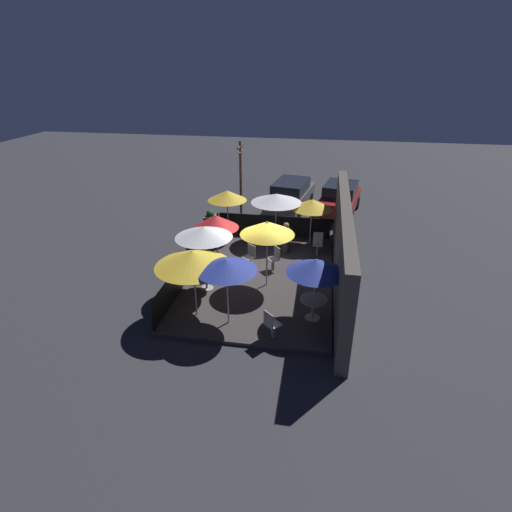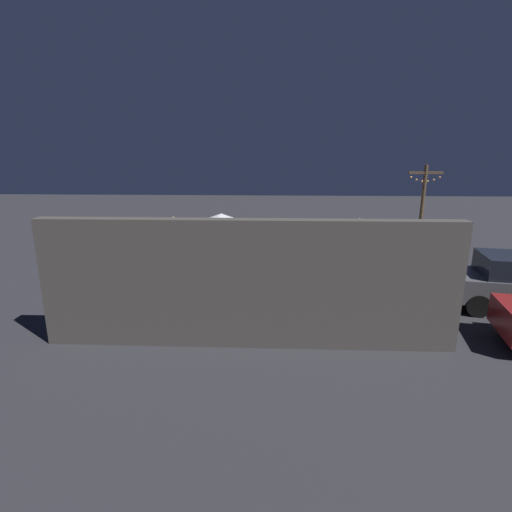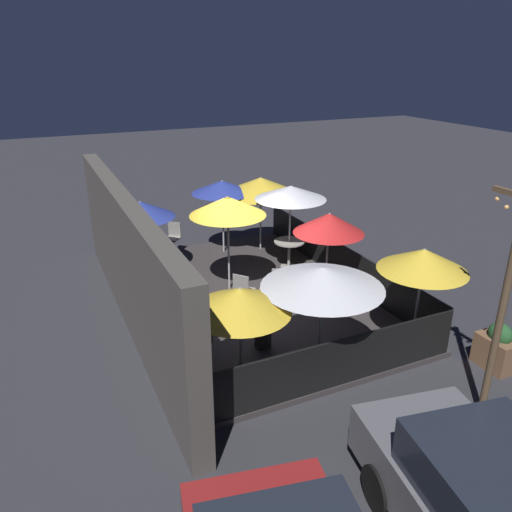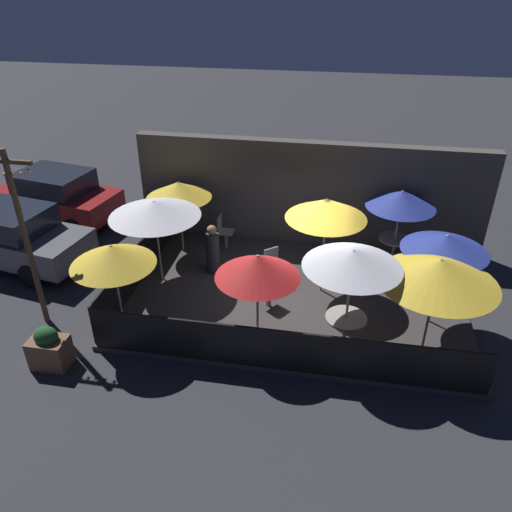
{
  "view_description": "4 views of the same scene",
  "coord_description": "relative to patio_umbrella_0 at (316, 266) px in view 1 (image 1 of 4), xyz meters",
  "views": [
    {
      "loc": [
        12.87,
        2.03,
        7.35
      ],
      "look_at": [
        0.28,
        -0.11,
        1.08
      ],
      "focal_mm": 28.0,
      "sensor_mm": 36.0,
      "label": 1
    },
    {
      "loc": [
        -0.55,
        11.52,
        4.48
      ],
      "look_at": [
        -0.05,
        -0.18,
        1.38
      ],
      "focal_mm": 28.0,
      "sensor_mm": 36.0,
      "label": 2
    },
    {
      "loc": [
        -10.1,
        4.49,
        5.67
      ],
      "look_at": [
        0.34,
        -0.31,
        1.0
      ],
      "focal_mm": 35.0,
      "sensor_mm": 36.0,
      "label": 3
    },
    {
      "loc": [
        0.82,
        -9.94,
        7.02
      ],
      "look_at": [
        -0.94,
        -0.14,
        1.19
      ],
      "focal_mm": 35.0,
      "sensor_mm": 36.0,
      "label": 4
    }
  ],
  "objects": [
    {
      "name": "patio_umbrella_2",
      "position": [
        -3.0,
        -3.81,
        0.0
      ],
      "size": [
        1.71,
        1.71,
        2.07
      ],
      "color": "#B2B2B7",
      "rests_on": "patio_deck"
    },
    {
      "name": "ground_plane",
      "position": [
        -2.38,
        -2.03,
        -1.94
      ],
      "size": [
        60.0,
        60.0,
        0.0
      ],
      "primitive_type": "plane",
      "color": "#2D2D33"
    },
    {
      "name": "dining_table_0",
      "position": [
        0.0,
        0.0,
        -1.26
      ],
      "size": [
        0.85,
        0.85,
        0.71
      ],
      "color": "#9E998E",
      "rests_on": "patio_deck"
    },
    {
      "name": "patio_chair_2",
      "position": [
        -3.01,
        -2.55,
        -1.32
      ],
      "size": [
        0.55,
        0.55,
        0.91
      ],
      "rotation": [
        0.0,
        0.0,
        -0.58
      ],
      "color": "gray",
      "rests_on": "patio_deck"
    },
    {
      "name": "patio_umbrella_5",
      "position": [
        -1.8,
        -1.71,
        0.37
      ],
      "size": [
        1.86,
        1.86,
        2.42
      ],
      "color": "#B2B2B7",
      "rests_on": "patio_deck"
    },
    {
      "name": "parked_car_0",
      "position": [
        -10.19,
        -1.64,
        -1.09
      ],
      "size": [
        4.79,
        2.45,
        1.62
      ],
      "rotation": [
        0.0,
        0.0,
        -0.17
      ],
      "color": "#5B5B60",
      "rests_on": "ground_plane"
    },
    {
      "name": "patio_umbrella_4",
      "position": [
        -5.71,
        -0.36,
        -0.03
      ],
      "size": [
        1.74,
        1.74,
        2.01
      ],
      "color": "#B2B2B7",
      "rests_on": "patio_deck"
    },
    {
      "name": "patio_umbrella_6",
      "position": [
        0.4,
        -3.62,
        0.15
      ],
      "size": [
        2.3,
        2.3,
        2.22
      ],
      "color": "#B2B2B7",
      "rests_on": "patio_deck"
    },
    {
      "name": "parked_car_1",
      "position": [
        -10.15,
        0.96,
        -1.1
      ],
      "size": [
        4.05,
        2.39,
        1.62
      ],
      "rotation": [
        0.0,
        0.0,
        -0.19
      ],
      "color": "maroon",
      "rests_on": "ground_plane"
    },
    {
      "name": "fence_front",
      "position": [
        -2.38,
        -4.63,
        -1.34
      ],
      "size": [
        7.76,
        0.05,
        0.95
      ],
      "color": "black",
      "rests_on": "patio_deck"
    },
    {
      "name": "patio_umbrella_3",
      "position": [
        -5.8,
        -1.89,
        0.12
      ],
      "size": [
        2.19,
        2.19,
        2.14
      ],
      "color": "#B2B2B7",
      "rests_on": "patio_deck"
    },
    {
      "name": "patio_umbrella_1",
      "position": [
        -1.19,
        -3.74,
        0.32
      ],
      "size": [
        1.91,
        1.91,
        2.32
      ],
      "color": "#B2B2B7",
      "rests_on": "patio_deck"
    },
    {
      "name": "dining_table_1",
      "position": [
        -1.19,
        -3.74,
        -1.21
      ],
      "size": [
        0.84,
        0.84,
        0.77
      ],
      "color": "#9E998E",
      "rests_on": "patio_deck"
    },
    {
      "name": "patio_chair_1",
      "position": [
        -4.62,
        -0.01,
        -1.3
      ],
      "size": [
        0.4,
        0.4,
        0.94
      ],
      "rotation": [
        0.0,
        0.0,
        0.0
      ],
      "color": "gray",
      "rests_on": "patio_deck"
    },
    {
      "name": "patio_umbrella_0",
      "position": [
        0.0,
        0.0,
        0.0
      ],
      "size": [
        1.76,
        1.76,
        2.04
      ],
      "color": "#B2B2B7",
      "rests_on": "patio_deck"
    },
    {
      "name": "patio_chair_0",
      "position": [
        1.23,
        -1.13,
        -1.32
      ],
      "size": [
        0.57,
        0.57,
        0.92
      ],
      "rotation": [
        0.0,
        0.0,
        2.4
      ],
      "color": "gray",
      "rests_on": "patio_deck"
    },
    {
      "name": "planter_box",
      "position": [
        -6.96,
        -5.2,
        -1.52
      ],
      "size": [
        0.74,
        0.52,
        0.95
      ],
      "color": "brown",
      "rests_on": "ground_plane"
    },
    {
      "name": "building_wall",
      "position": [
        -2.38,
        0.83,
        -0.43
      ],
      "size": [
        9.56,
        0.36,
        3.02
      ],
      "color": "#4C4742",
      "rests_on": "ground_plane"
    },
    {
      "name": "patio_chair_3",
      "position": [
        -2.99,
        -1.58,
        -1.31
      ],
      "size": [
        0.56,
        0.56,
        0.93
      ],
      "rotation": [
        0.0,
        0.0,
        -0.88
      ],
      "color": "gray",
      "rests_on": "patio_deck"
    },
    {
      "name": "patio_umbrella_7",
      "position": [
        0.68,
        -2.52,
        0.17
      ],
      "size": [
        1.78,
        1.78,
        2.18
      ],
      "color": "#B2B2B7",
      "rests_on": "patio_deck"
    },
    {
      "name": "patio_umbrella_8",
      "position": [
        -5.89,
        -4.07,
        0.1
      ],
      "size": [
        1.72,
        1.72,
        2.15
      ],
      "color": "#B2B2B7",
      "rests_on": "patio_deck"
    },
    {
      "name": "fence_side_left",
      "position": [
        -6.32,
        -2.03,
        -1.34
      ],
      "size": [
        0.05,
        5.08,
        0.95
      ],
      "color": "black",
      "rests_on": "patio_deck"
    },
    {
      "name": "patio_deck",
      "position": [
        -2.38,
        -2.03,
        -1.88
      ],
      "size": [
        7.96,
        5.28,
        0.12
      ],
      "color": "#383333",
      "rests_on": "ground_plane"
    },
    {
      "name": "patron_0",
      "position": [
        -4.59,
        -1.33,
        -1.21
      ],
      "size": [
        0.5,
        0.5,
        1.33
      ],
      "rotation": [
        0.0,
        0.0,
        3.92
      ],
      "color": "#333338",
      "rests_on": "patio_deck"
    },
    {
      "name": "light_post",
      "position": [
        -7.86,
        -3.87,
        0.31
      ],
      "size": [
        1.1,
        0.12,
        4.04
      ],
      "color": "brown",
      "rests_on": "ground_plane"
    }
  ]
}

